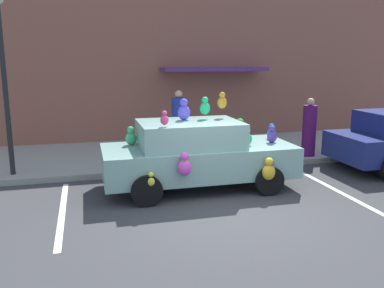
{
  "coord_description": "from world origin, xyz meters",
  "views": [
    {
      "loc": [
        -2.48,
        -6.89,
        2.93
      ],
      "look_at": [
        -0.03,
        2.38,
        0.9
      ],
      "focal_mm": 38.27,
      "sensor_mm": 36.0,
      "label": 1
    }
  ],
  "objects_px": {
    "plush_covered_car": "(197,154)",
    "street_lamp_post": "(3,68)",
    "pedestrian_near_shopfront": "(179,127)",
    "pedestrian_walking_past": "(309,130)",
    "teddy_bear_on_sidewalk": "(196,150)"
  },
  "relations": [
    {
      "from": "plush_covered_car",
      "to": "street_lamp_post",
      "type": "relative_size",
      "value": 1.02
    },
    {
      "from": "street_lamp_post",
      "to": "pedestrian_near_shopfront",
      "type": "distance_m",
      "value": 4.69
    },
    {
      "from": "street_lamp_post",
      "to": "plush_covered_car",
      "type": "bearing_deg",
      "value": -22.42
    },
    {
      "from": "plush_covered_car",
      "to": "pedestrian_walking_past",
      "type": "relative_size",
      "value": 2.58
    },
    {
      "from": "pedestrian_walking_past",
      "to": "teddy_bear_on_sidewalk",
      "type": "bearing_deg",
      "value": 173.1
    },
    {
      "from": "plush_covered_car",
      "to": "pedestrian_near_shopfront",
      "type": "distance_m",
      "value": 2.47
    },
    {
      "from": "pedestrian_near_shopfront",
      "to": "teddy_bear_on_sidewalk",
      "type": "bearing_deg",
      "value": -47.61
    },
    {
      "from": "teddy_bear_on_sidewalk",
      "to": "street_lamp_post",
      "type": "xyz_separation_m",
      "value": [
        -4.72,
        -0.29,
        2.29
      ]
    },
    {
      "from": "pedestrian_near_shopfront",
      "to": "pedestrian_walking_past",
      "type": "distance_m",
      "value": 3.74
    },
    {
      "from": "plush_covered_car",
      "to": "pedestrian_walking_past",
      "type": "distance_m",
      "value": 4.12
    },
    {
      "from": "teddy_bear_on_sidewalk",
      "to": "pedestrian_walking_past",
      "type": "relative_size",
      "value": 0.34
    },
    {
      "from": "street_lamp_post",
      "to": "pedestrian_walking_past",
      "type": "bearing_deg",
      "value": -0.71
    },
    {
      "from": "teddy_bear_on_sidewalk",
      "to": "pedestrian_walking_past",
      "type": "bearing_deg",
      "value": -6.9
    },
    {
      "from": "teddy_bear_on_sidewalk",
      "to": "pedestrian_walking_past",
      "type": "distance_m",
      "value": 3.3
    },
    {
      "from": "pedestrian_walking_past",
      "to": "street_lamp_post",
      "type": "bearing_deg",
      "value": 179.29
    }
  ]
}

